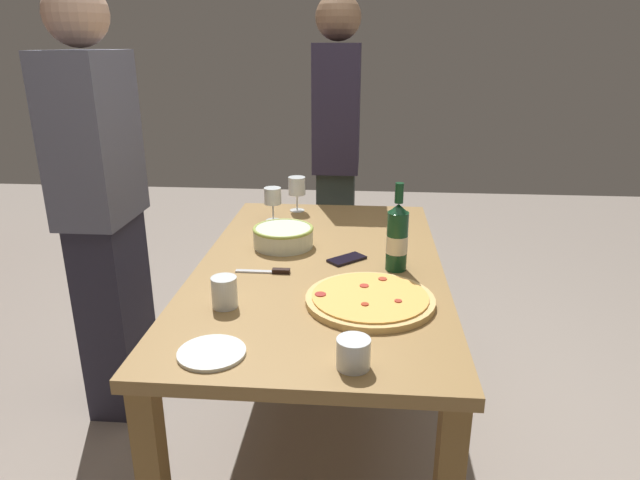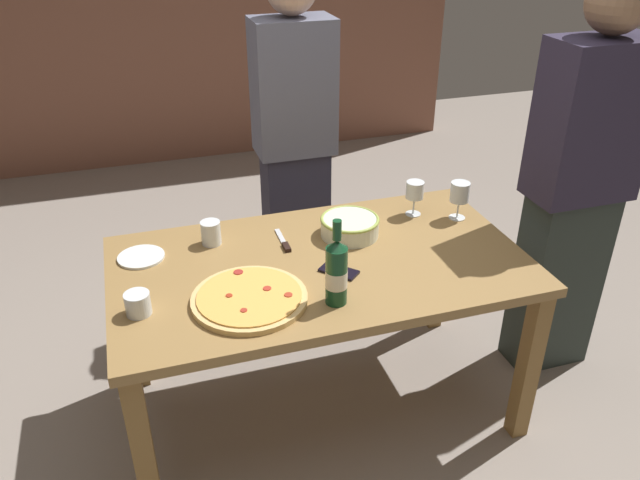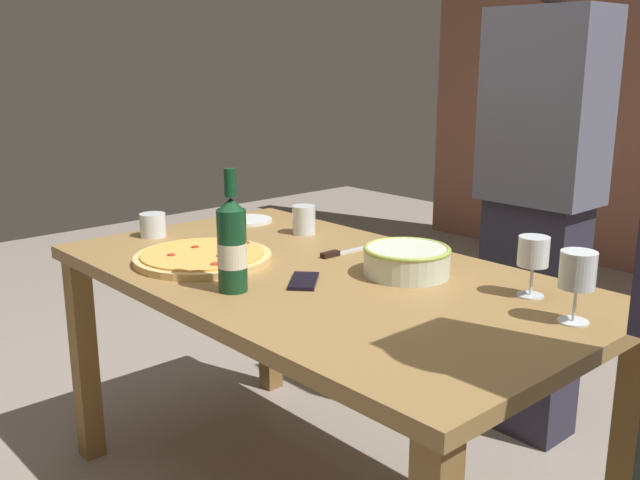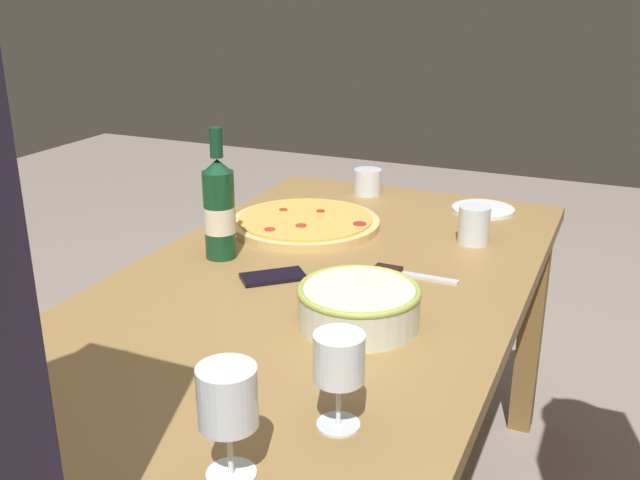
{
  "view_description": "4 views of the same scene",
  "coord_description": "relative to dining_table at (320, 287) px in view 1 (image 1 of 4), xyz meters",
  "views": [
    {
      "loc": [
        -1.92,
        -0.16,
        1.53
      ],
      "look_at": [
        0.0,
        0.0,
        0.84
      ],
      "focal_mm": 31.37,
      "sensor_mm": 36.0,
      "label": 1
    },
    {
      "loc": [
        -0.63,
        -1.99,
        2.02
      ],
      "look_at": [
        0.0,
        0.0,
        0.84
      ],
      "focal_mm": 35.43,
      "sensor_mm": 36.0,
      "label": 2
    },
    {
      "loc": [
        1.44,
        -1.29,
        1.34
      ],
      "look_at": [
        0.0,
        0.0,
        0.84
      ],
      "focal_mm": 40.05,
      "sensor_mm": 36.0,
      "label": 3
    },
    {
      "loc": [
        1.39,
        0.62,
        1.4
      ],
      "look_at": [
        0.0,
        0.0,
        0.84
      ],
      "focal_mm": 40.65,
      "sensor_mm": 36.0,
      "label": 4
    }
  ],
  "objects": [
    {
      "name": "person_host",
      "position": [
        1.14,
        -0.0,
        0.25
      ],
      "size": [
        0.42,
        0.24,
        1.77
      ],
      "rotation": [
        0.0,
        0.0,
        3.14
      ],
      "color": "#2B3530",
      "rests_on": "ground"
    },
    {
      "name": "ground_plane",
      "position": [
        0.0,
        0.0,
        -0.66
      ],
      "size": [
        8.0,
        8.0,
        0.0
      ],
      "primitive_type": "plane",
      "color": "gray"
    },
    {
      "name": "cup_amber",
      "position": [
        -0.38,
        0.27,
        0.14
      ],
      "size": [
        0.08,
        0.08,
        0.1
      ],
      "primitive_type": "cylinder",
      "color": "white",
      "rests_on": "dining_table"
    },
    {
      "name": "side_plate",
      "position": [
        -0.66,
        0.23,
        0.1
      ],
      "size": [
        0.18,
        0.18,
        0.01
      ],
      "primitive_type": "cylinder",
      "color": "white",
      "rests_on": "dining_table"
    },
    {
      "name": "person_guest_left",
      "position": [
        0.15,
        0.89,
        0.24
      ],
      "size": [
        0.38,
        0.24,
        1.74
      ],
      "rotation": [
        0.0,
        0.0,
        -1.73
      ],
      "color": "#2A2938",
      "rests_on": "ground"
    },
    {
      "name": "wine_glass_near_pizza",
      "position": [
        0.68,
        0.17,
        0.21
      ],
      "size": [
        0.08,
        0.08,
        0.17
      ],
      "color": "white",
      "rests_on": "dining_table"
    },
    {
      "name": "wine_glass_by_bottle",
      "position": [
        0.51,
        0.26,
        0.2
      ],
      "size": [
        0.08,
        0.08,
        0.16
      ],
      "color": "white",
      "rests_on": "dining_table"
    },
    {
      "name": "cup_ceramic",
      "position": [
        -0.69,
        -0.14,
        0.13
      ],
      "size": [
        0.09,
        0.09,
        0.08
      ],
      "primitive_type": "cylinder",
      "color": "white",
      "rests_on": "dining_table"
    },
    {
      "name": "dining_table",
      "position": [
        0.0,
        0.0,
        0.0
      ],
      "size": [
        1.6,
        0.9,
        0.75
      ],
      "color": "olive",
      "rests_on": "ground"
    },
    {
      "name": "pizza_knife",
      "position": [
        -0.1,
        0.17,
        0.1
      ],
      "size": [
        0.02,
        0.2,
        0.02
      ],
      "color": "silver",
      "rests_on": "dining_table"
    },
    {
      "name": "wine_bottle",
      "position": [
        -0.03,
        -0.28,
        0.22
      ],
      "size": [
        0.08,
        0.08,
        0.32
      ],
      "color": "#134224",
      "rests_on": "dining_table"
    },
    {
      "name": "pizza",
      "position": [
        -0.32,
        -0.18,
        0.11
      ],
      "size": [
        0.41,
        0.41,
        0.03
      ],
      "color": "#E3B970",
      "rests_on": "dining_table"
    },
    {
      "name": "serving_bowl",
      "position": [
        0.18,
        0.16,
        0.14
      ],
      "size": [
        0.24,
        0.24,
        0.08
      ],
      "color": "silver",
      "rests_on": "dining_table"
    },
    {
      "name": "cell_phone",
      "position": [
        0.04,
        -0.1,
        0.1
      ],
      "size": [
        0.15,
        0.15,
        0.01
      ],
      "primitive_type": "cube",
      "rotation": [
        0.0,
        0.0,
        0.74
      ],
      "color": "black",
      "rests_on": "dining_table"
    }
  ]
}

